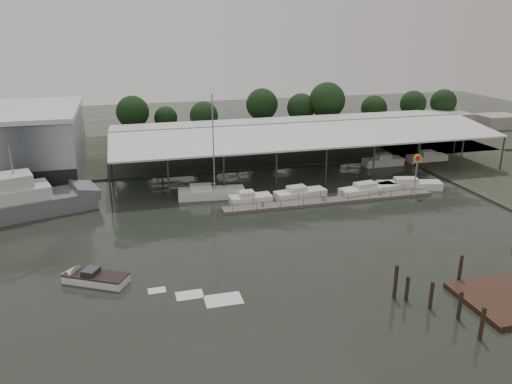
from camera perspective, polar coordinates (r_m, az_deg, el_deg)
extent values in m
plane|color=black|center=(51.27, -2.69, -6.39)|extent=(200.00, 200.00, 0.00)
cube|color=#3C4030|center=(90.54, -8.45, 4.75)|extent=(140.00, 30.00, 0.30)
cube|color=#303336|center=(79.50, 4.94, 7.85)|extent=(58.00, 0.40, 0.30)
cylinder|color=#303336|center=(64.78, -16.37, 0.92)|extent=(0.24, 0.24, 5.50)
cylinder|color=#303336|center=(85.39, 26.32, 3.96)|extent=(0.24, 0.24, 5.50)
cylinder|color=#303336|center=(87.01, -16.22, 5.42)|extent=(0.24, 0.24, 5.50)
cylinder|color=#303336|center=(103.27, 18.10, 7.27)|extent=(0.24, 0.24, 5.50)
cube|color=#615B56|center=(64.36, 8.50, -1.02)|extent=(28.00, 2.00, 0.40)
cylinder|color=gray|center=(59.54, -2.71, -1.87)|extent=(0.10, 0.10, 1.20)
cylinder|color=gray|center=(70.90, 17.94, 0.64)|extent=(0.10, 0.10, 1.20)
cube|color=gray|center=(63.81, 7.70, -0.68)|extent=(0.30, 0.30, 0.70)
cylinder|color=gray|center=(69.17, 17.77, 1.69)|extent=(0.16, 0.16, 5.00)
cylinder|color=yellow|center=(68.51, 17.98, 3.69)|extent=(1.10, 0.12, 1.10)
cylinder|color=red|center=(68.45, 18.01, 3.67)|extent=(0.70, 0.05, 0.70)
cube|color=gray|center=(112.88, 20.45, 7.55)|extent=(10.00, 8.00, 4.00)
cube|color=gray|center=(120.13, 25.82, 7.24)|extent=(8.00, 6.00, 3.00)
cube|color=#585E62|center=(65.55, -24.67, -1.58)|extent=(16.31, 9.57, 2.40)
cube|color=#585E62|center=(66.27, -19.02, 0.27)|extent=(4.32, 5.67, 1.75)
cube|color=silver|center=(64.91, -25.69, -0.24)|extent=(8.22, 6.29, 1.80)
cube|color=silver|center=(64.43, -25.90, 1.19)|extent=(4.64, 4.64, 1.61)
cylinder|color=gray|center=(63.82, -26.21, 3.24)|extent=(0.18, 0.18, 3.50)
cube|color=white|center=(65.63, -5.11, -0.21)|extent=(8.83, 3.46, 1.40)
cube|color=silver|center=(65.27, -6.34, 0.48)|extent=(2.92, 2.06, 0.80)
cylinder|color=gray|center=(63.77, -4.90, 5.57)|extent=(0.16, 0.16, 12.54)
cylinder|color=gray|center=(65.12, -6.13, 0.91)|extent=(3.49, 0.47, 0.12)
cube|color=white|center=(46.89, -17.82, -9.42)|extent=(5.90, 4.52, 0.90)
cone|color=white|center=(48.34, -20.64, -8.87)|extent=(2.38, 2.53, 2.00)
cube|color=black|center=(46.71, -17.87, -8.99)|extent=(5.93, 4.57, 0.12)
cube|color=#303336|center=(46.83, -18.37, -8.63)|extent=(1.73, 1.81, 0.50)
cube|color=silver|center=(44.42, -11.27, -10.98)|extent=(2.30, 1.50, 0.04)
cube|color=silver|center=(43.31, -7.60, -11.59)|extent=(3.10, 2.00, 0.04)
cube|color=silver|center=(42.39, -3.75, -12.18)|extent=(3.90, 2.50, 0.04)
cube|color=white|center=(63.27, -0.64, -0.87)|extent=(5.35, 2.28, 1.10)
cube|color=silver|center=(62.89, -1.09, -0.22)|extent=(1.89, 1.63, 0.70)
cube|color=white|center=(65.41, 5.07, -0.27)|extent=(7.10, 3.07, 1.10)
cube|color=silver|center=(64.99, 4.67, 0.36)|extent=(2.59, 1.90, 0.70)
cube|color=white|center=(68.34, 12.72, 0.17)|extent=(8.52, 3.39, 1.10)
cube|color=silver|center=(67.87, 12.39, 0.78)|extent=(3.11, 2.01, 0.70)
cube|color=white|center=(71.81, 17.04, 0.71)|extent=(9.11, 4.15, 1.10)
cube|color=silver|center=(71.32, 16.76, 1.29)|extent=(3.38, 2.27, 0.70)
cylinder|color=#312518|center=(43.18, 19.36, -11.39)|extent=(0.32, 0.32, 2.95)
cylinder|color=#312518|center=(42.47, 22.23, -12.25)|extent=(0.32, 0.32, 3.01)
cylinder|color=#312518|center=(43.77, 16.86, -10.82)|extent=(0.32, 0.32, 2.75)
cylinder|color=#312518|center=(43.61, 15.63, -10.17)|extent=(0.32, 0.32, 3.60)
cylinder|color=#312518|center=(47.84, 22.27, -8.47)|extent=(0.32, 0.32, 3.26)
cylinder|color=#312518|center=(40.65, 24.37, -13.88)|extent=(0.32, 0.32, 3.21)
cylinder|color=black|center=(97.08, -13.74, 6.61)|extent=(0.50, 0.50, 4.31)
sphere|color=#183716|center=(96.36, -13.92, 8.86)|extent=(6.03, 6.03, 6.03)
cylinder|color=black|center=(98.71, -10.18, 6.71)|extent=(0.50, 0.50, 3.16)
sphere|color=#183716|center=(98.17, -10.27, 8.33)|extent=(4.43, 4.43, 4.43)
cylinder|color=black|center=(95.28, -5.90, 6.66)|extent=(0.50, 0.50, 3.78)
sphere|color=#183716|center=(94.63, -5.97, 8.68)|extent=(5.29, 5.29, 5.29)
cylinder|color=black|center=(101.29, 0.68, 7.70)|extent=(0.50, 0.50, 4.52)
sphere|color=#183716|center=(100.59, 0.69, 9.98)|extent=(6.33, 6.33, 6.33)
cylinder|color=black|center=(102.39, 5.11, 7.61)|extent=(0.50, 0.50, 4.03)
sphere|color=#183716|center=(101.75, 5.16, 9.61)|extent=(5.64, 5.64, 5.64)
cylinder|color=black|center=(102.04, 8.01, 7.77)|extent=(0.50, 0.50, 5.10)
sphere|color=#183716|center=(101.28, 8.13, 10.32)|extent=(7.14, 7.14, 7.14)
cylinder|color=black|center=(106.12, 13.19, 7.51)|extent=(0.50, 0.50, 3.73)
sphere|color=#183716|center=(105.54, 13.33, 9.29)|extent=(5.23, 5.23, 5.23)
cylinder|color=black|center=(112.96, 17.33, 7.86)|extent=(0.50, 0.50, 3.90)
sphere|color=#183716|center=(112.40, 17.51, 9.61)|extent=(5.46, 5.46, 5.46)
cylinder|color=black|center=(117.17, 20.43, 7.91)|extent=(0.50, 0.50, 3.92)
sphere|color=#183716|center=(116.62, 20.63, 9.60)|extent=(5.49, 5.49, 5.49)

